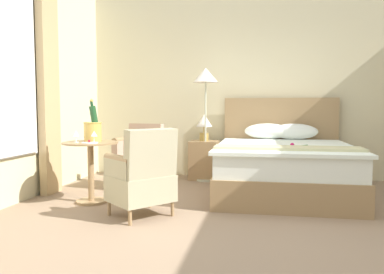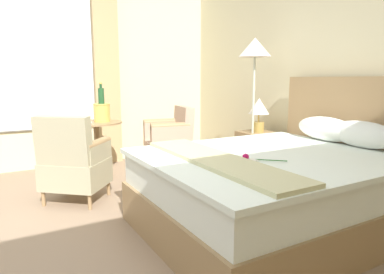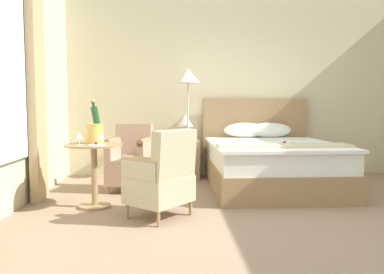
{
  "view_description": "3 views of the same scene",
  "coord_description": "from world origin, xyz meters",
  "px_view_note": "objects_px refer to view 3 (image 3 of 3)",
  "views": [
    {
      "loc": [
        -0.06,
        -3.43,
        1.1
      ],
      "look_at": [
        -0.89,
        1.07,
        0.76
      ],
      "focal_mm": 35.0,
      "sensor_mm": 36.0,
      "label": 1
    },
    {
      "loc": [
        2.29,
        -0.45,
        1.25
      ],
      "look_at": [
        -0.82,
        1.33,
        0.64
      ],
      "focal_mm": 32.0,
      "sensor_mm": 36.0,
      "label": 2
    },
    {
      "loc": [
        -1.13,
        -3.59,
        1.13
      ],
      "look_at": [
        -0.89,
        1.07,
        0.76
      ],
      "focal_mm": 35.0,
      "sensor_mm": 36.0,
      "label": 3
    }
  ],
  "objects_px": {
    "floor_lamp_brass": "(188,85)",
    "bedside_lamp": "(185,123)",
    "armchair_facing_bed": "(162,177)",
    "nightstand": "(185,159)",
    "wine_glass_near_bucket": "(79,136)",
    "armchair_by_window": "(131,161)",
    "wine_glass_near_edge": "(101,136)",
    "snack_plate": "(97,145)",
    "side_table_round": "(94,167)",
    "champagne_bucket": "(95,130)",
    "bed": "(270,162)"
  },
  "relations": [
    {
      "from": "wine_glass_near_bucket",
      "to": "armchair_facing_bed",
      "type": "relative_size",
      "value": 0.15
    },
    {
      "from": "nightstand",
      "to": "floor_lamp_brass",
      "type": "relative_size",
      "value": 0.35
    },
    {
      "from": "bedside_lamp",
      "to": "wine_glass_near_edge",
      "type": "distance_m",
      "value": 2.08
    },
    {
      "from": "side_table_round",
      "to": "wine_glass_near_edge",
      "type": "height_order",
      "value": "wine_glass_near_edge"
    },
    {
      "from": "bed",
      "to": "floor_lamp_brass",
      "type": "height_order",
      "value": "floor_lamp_brass"
    },
    {
      "from": "side_table_round",
      "to": "wine_glass_near_bucket",
      "type": "height_order",
      "value": "wine_glass_near_bucket"
    },
    {
      "from": "nightstand",
      "to": "side_table_round",
      "type": "xyz_separation_m",
      "value": [
        -1.08,
        -1.72,
        0.16
      ]
    },
    {
      "from": "bedside_lamp",
      "to": "champagne_bucket",
      "type": "xyz_separation_m",
      "value": [
        -1.09,
        -1.64,
        -0.01
      ]
    },
    {
      "from": "nightstand",
      "to": "champagne_bucket",
      "type": "height_order",
      "value": "champagne_bucket"
    },
    {
      "from": "bed",
      "to": "wine_glass_near_bucket",
      "type": "xyz_separation_m",
      "value": [
        -2.39,
        -1.03,
        0.45
      ]
    },
    {
      "from": "floor_lamp_brass",
      "to": "snack_plate",
      "type": "xyz_separation_m",
      "value": [
        -1.05,
        -1.75,
        -0.75
      ]
    },
    {
      "from": "nightstand",
      "to": "bedside_lamp",
      "type": "xyz_separation_m",
      "value": [
        -0.0,
        0.0,
        0.58
      ]
    },
    {
      "from": "bedside_lamp",
      "to": "champagne_bucket",
      "type": "distance_m",
      "value": 1.97
    },
    {
      "from": "wine_glass_near_bucket",
      "to": "armchair_by_window",
      "type": "relative_size",
      "value": 0.15
    },
    {
      "from": "floor_lamp_brass",
      "to": "armchair_facing_bed",
      "type": "bearing_deg",
      "value": -99.63
    },
    {
      "from": "nightstand",
      "to": "floor_lamp_brass",
      "type": "bearing_deg",
      "value": -72.31
    },
    {
      "from": "nightstand",
      "to": "snack_plate",
      "type": "distance_m",
      "value": 2.18
    },
    {
      "from": "bedside_lamp",
      "to": "armchair_facing_bed",
      "type": "xyz_separation_m",
      "value": [
        -0.31,
        -2.16,
        -0.46
      ]
    },
    {
      "from": "armchair_by_window",
      "to": "nightstand",
      "type": "bearing_deg",
      "value": 47.08
    },
    {
      "from": "bed",
      "to": "floor_lamp_brass",
      "type": "relative_size",
      "value": 1.24
    },
    {
      "from": "bed",
      "to": "bedside_lamp",
      "type": "bearing_deg",
      "value": 146.82
    },
    {
      "from": "bedside_lamp",
      "to": "side_table_round",
      "type": "xyz_separation_m",
      "value": [
        -1.08,
        -1.72,
        -0.42
      ]
    },
    {
      "from": "nightstand",
      "to": "champagne_bucket",
      "type": "bearing_deg",
      "value": -123.53
    },
    {
      "from": "floor_lamp_brass",
      "to": "side_table_round",
      "type": "xyz_separation_m",
      "value": [
        -1.12,
        -1.59,
        -1.02
      ]
    },
    {
      "from": "wine_glass_near_bucket",
      "to": "snack_plate",
      "type": "distance_m",
      "value": 0.24
    },
    {
      "from": "wine_glass_near_bucket",
      "to": "snack_plate",
      "type": "xyz_separation_m",
      "value": [
        0.21,
        -0.08,
        -0.09
      ]
    },
    {
      "from": "bed",
      "to": "floor_lamp_brass",
      "type": "xyz_separation_m",
      "value": [
        -1.13,
        0.64,
        1.12
      ]
    },
    {
      "from": "bedside_lamp",
      "to": "wine_glass_near_edge",
      "type": "bearing_deg",
      "value": -118.21
    },
    {
      "from": "wine_glass_near_edge",
      "to": "snack_plate",
      "type": "bearing_deg",
      "value": -124.71
    },
    {
      "from": "bedside_lamp",
      "to": "side_table_round",
      "type": "bearing_deg",
      "value": -122.26
    },
    {
      "from": "armchair_by_window",
      "to": "wine_glass_near_edge",
      "type": "bearing_deg",
      "value": -101.72
    },
    {
      "from": "bedside_lamp",
      "to": "wine_glass_near_edge",
      "type": "relative_size",
      "value": 3.05
    },
    {
      "from": "wine_glass_near_edge",
      "to": "floor_lamp_brass",
      "type": "bearing_deg",
      "value": 59.11
    },
    {
      "from": "floor_lamp_brass",
      "to": "bedside_lamp",
      "type": "bearing_deg",
      "value": 107.71
    },
    {
      "from": "bedside_lamp",
      "to": "armchair_by_window",
      "type": "xyz_separation_m",
      "value": [
        -0.78,
        -0.83,
        -0.48
      ]
    },
    {
      "from": "wine_glass_near_bucket",
      "to": "snack_plate",
      "type": "relative_size",
      "value": 0.76
    },
    {
      "from": "side_table_round",
      "to": "armchair_by_window",
      "type": "bearing_deg",
      "value": 70.74
    },
    {
      "from": "armchair_facing_bed",
      "to": "nightstand",
      "type": "bearing_deg",
      "value": 81.93
    },
    {
      "from": "wine_glass_near_edge",
      "to": "snack_plate",
      "type": "distance_m",
      "value": 0.11
    },
    {
      "from": "bedside_lamp",
      "to": "snack_plate",
      "type": "bearing_deg",
      "value": -118.38
    },
    {
      "from": "bedside_lamp",
      "to": "champagne_bucket",
      "type": "bearing_deg",
      "value": -123.53
    },
    {
      "from": "side_table_round",
      "to": "floor_lamp_brass",
      "type": "bearing_deg",
      "value": 54.82
    },
    {
      "from": "wine_glass_near_edge",
      "to": "armchair_by_window",
      "type": "bearing_deg",
      "value": 78.28
    },
    {
      "from": "champagne_bucket",
      "to": "snack_plate",
      "type": "xyz_separation_m",
      "value": [
        0.07,
        -0.24,
        -0.14
      ]
    },
    {
      "from": "snack_plate",
      "to": "bed",
      "type": "bearing_deg",
      "value": 26.98
    },
    {
      "from": "wine_glass_near_bucket",
      "to": "bed",
      "type": "bearing_deg",
      "value": 23.24
    },
    {
      "from": "wine_glass_near_bucket",
      "to": "nightstand",
      "type": "bearing_deg",
      "value": 55.7
    },
    {
      "from": "champagne_bucket",
      "to": "armchair_facing_bed",
      "type": "xyz_separation_m",
      "value": [
        0.78,
        -0.52,
        -0.45
      ]
    },
    {
      "from": "snack_plate",
      "to": "armchair_by_window",
      "type": "relative_size",
      "value": 0.2
    },
    {
      "from": "nightstand",
      "to": "bedside_lamp",
      "type": "bearing_deg",
      "value": 180.0
    }
  ]
}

